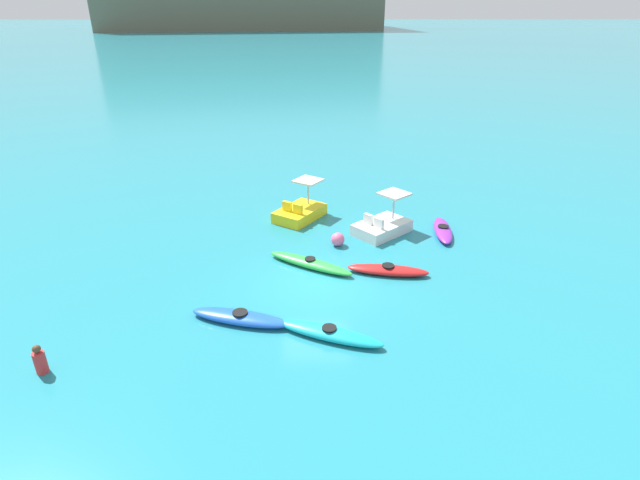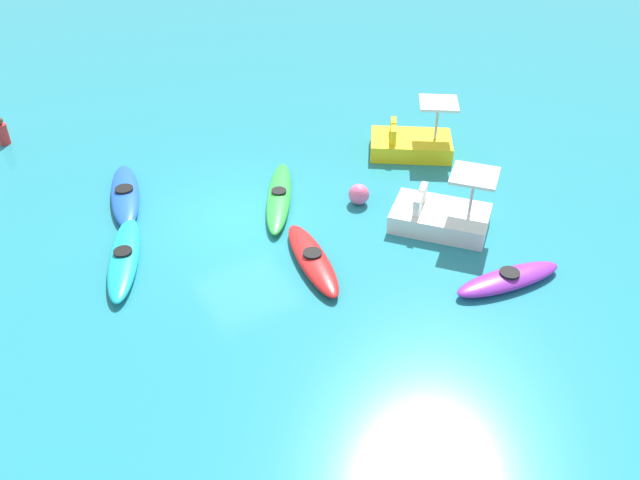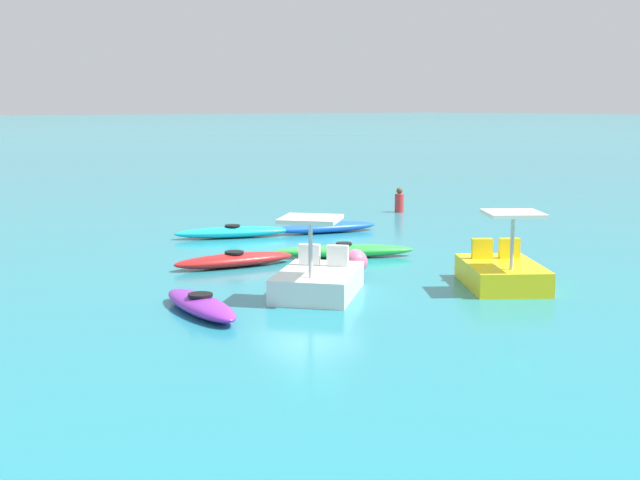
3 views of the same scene
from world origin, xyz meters
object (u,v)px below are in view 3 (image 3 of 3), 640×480
(kayak_red, at_px, (234,260))
(buoy_pink, at_px, (355,262))
(kayak_blue, at_px, (326,227))
(pedal_boat_white, at_px, (318,279))
(pedal_boat_yellow, at_px, (502,271))
(kayak_cyan, at_px, (232,232))
(kayak_green, at_px, (344,251))
(person_near_shore, at_px, (399,201))
(kayak_purple, at_px, (201,305))

(kayak_red, relative_size, buoy_pink, 5.45)
(kayak_blue, height_order, buoy_pink, buoy_pink)
(kayak_blue, bearing_deg, kayak_red, 30.60)
(pedal_boat_white, bearing_deg, pedal_boat_yellow, 154.59)
(kayak_cyan, bearing_deg, kayak_green, 97.40)
(pedal_boat_white, bearing_deg, person_near_shore, -139.46)
(pedal_boat_yellow, height_order, person_near_shore, pedal_boat_yellow)
(buoy_pink, relative_size, person_near_shore, 0.64)
(kayak_purple, distance_m, pedal_boat_yellow, 6.47)
(kayak_blue, xyz_separation_m, buoy_pink, (3.31, 5.38, 0.12))
(buoy_pink, bearing_deg, kayak_cyan, -95.09)
(kayak_cyan, distance_m, pedal_boat_white, 7.87)
(kayak_blue, xyz_separation_m, pedal_boat_yellow, (1.70, 8.29, 0.17))
(kayak_red, bearing_deg, pedal_boat_white, 86.09)
(kayak_blue, distance_m, buoy_pink, 6.32)
(kayak_red, height_order, kayak_green, same)
(kayak_blue, distance_m, kayak_cyan, 2.88)
(pedal_boat_white, bearing_deg, buoy_pink, -148.65)
(kayak_blue, relative_size, kayak_green, 0.98)
(kayak_blue, bearing_deg, kayak_green, 58.58)
(kayak_red, bearing_deg, kayak_cyan, -120.79)
(pedal_boat_white, relative_size, buoy_pink, 4.98)
(kayak_cyan, relative_size, kayak_red, 1.10)
(kayak_cyan, xyz_separation_m, kayak_purple, (5.16, 7.34, 0.00))
(pedal_boat_yellow, bearing_deg, kayak_red, -57.86)
(kayak_red, xyz_separation_m, buoy_pink, (-1.73, 2.40, 0.12))
(kayak_green, bearing_deg, buoy_pink, 58.16)
(person_near_shore, bearing_deg, kayak_red, 27.43)
(kayak_cyan, distance_m, kayak_purple, 8.97)
(kayak_cyan, bearing_deg, person_near_shore, -169.82)
(kayak_red, bearing_deg, kayak_green, 168.48)
(kayak_purple, relative_size, pedal_boat_yellow, 0.98)
(kayak_red, height_order, person_near_shore, person_near_shore)
(kayak_green, height_order, buoy_pink, buoy_pink)
(kayak_blue, height_order, kayak_purple, same)
(kayak_purple, bearing_deg, kayak_red, -129.37)
(pedal_boat_white, bearing_deg, kayak_red, -93.91)
(kayak_purple, bearing_deg, buoy_pink, -166.61)
(kayak_blue, distance_m, kayak_red, 5.85)
(kayak_purple, height_order, buoy_pink, buoy_pink)
(kayak_green, bearing_deg, kayak_purple, 26.96)
(buoy_pink, bearing_deg, person_near_shore, -137.59)
(kayak_purple, height_order, kayak_red, same)
(kayak_blue, relative_size, person_near_shore, 3.78)
(kayak_purple, relative_size, kayak_green, 0.82)
(kayak_cyan, relative_size, person_near_shore, 3.83)
(kayak_red, xyz_separation_m, pedal_boat_white, (0.25, 3.61, 0.17))
(kayak_blue, distance_m, kayak_green, 4.18)
(kayak_red, height_order, pedal_boat_white, pedal_boat_white)
(kayak_green, xyz_separation_m, person_near_shore, (-7.24, -5.83, 0.22))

